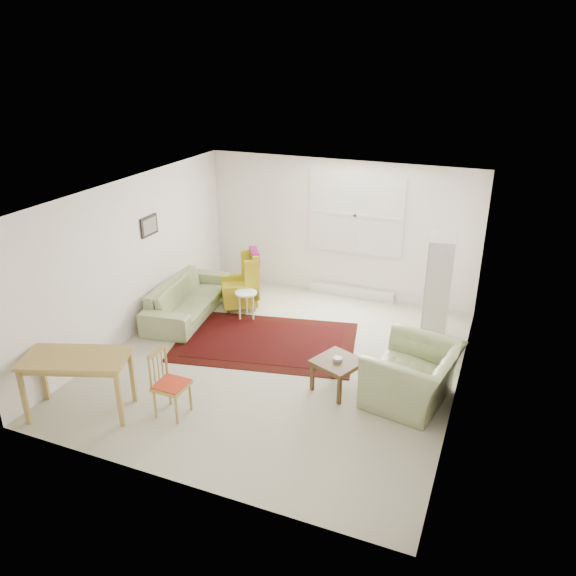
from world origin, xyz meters
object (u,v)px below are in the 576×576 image
at_px(wingback_chair, 239,280).
at_px(cabinet, 437,291).
at_px(armchair, 413,370).
at_px(desk_chair, 171,384).
at_px(desk, 80,385).
at_px(coffee_table, 337,375).
at_px(stool, 246,305).
at_px(sofa, 187,292).

bearing_deg(wingback_chair, cabinet, 56.58).
xyz_separation_m(wingback_chair, cabinet, (3.38, -0.01, 0.34)).
bearing_deg(armchair, cabinet, -169.88).
bearing_deg(armchair, wingback_chair, -107.02).
bearing_deg(wingback_chair, desk_chair, -21.30).
bearing_deg(desk, wingback_chair, 83.38).
relative_size(armchair, wingback_chair, 1.11).
relative_size(wingback_chair, desk_chair, 1.21).
distance_m(armchair, coffee_table, 1.00).
height_order(armchair, desk, armchair).
distance_m(coffee_table, stool, 2.59).
xyz_separation_m(sofa, armchair, (4.07, -1.15, 0.04)).
relative_size(armchair, cabinet, 0.68).
xyz_separation_m(armchair, desk_chair, (-2.70, -1.43, -0.02)).
distance_m(wingback_chair, desk_chair, 3.24).
xyz_separation_m(coffee_table, desk_chair, (-1.73, -1.30, 0.21)).
xyz_separation_m(stool, cabinet, (3.07, 0.34, 0.62)).
relative_size(sofa, armchair, 1.78).
bearing_deg(cabinet, sofa, -178.86).
height_order(wingback_chair, desk, wingback_chair).
relative_size(armchair, desk_chair, 1.34).
bearing_deg(desk_chair, armchair, -60.91).
height_order(sofa, coffee_table, sofa).
distance_m(coffee_table, desk, 3.29).
height_order(coffee_table, cabinet, cabinet).
bearing_deg(cabinet, wingback_chair, 172.84).
xyz_separation_m(armchair, cabinet, (0.01, 1.73, 0.41)).
relative_size(armchair, coffee_table, 2.10).
distance_m(sofa, stool, 1.05).
bearing_deg(desk_chair, coffee_table, -51.87).
relative_size(wingback_chair, coffee_table, 1.90).
xyz_separation_m(wingback_chair, desk, (-0.41, -3.57, -0.13)).
distance_m(wingback_chair, cabinet, 3.40).
distance_m(armchair, stool, 3.37).
height_order(desk, desk_chair, desk_chair).
bearing_deg(stool, sofa, -166.89).
xyz_separation_m(coffee_table, desk, (-2.82, -1.70, 0.17)).
distance_m(sofa, desk_chair, 2.92).
distance_m(wingback_chair, stool, 0.55).
distance_m(coffee_table, desk_chair, 2.18).
bearing_deg(sofa, cabinet, -90.44).
xyz_separation_m(sofa, desk, (0.29, -2.98, -0.02)).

